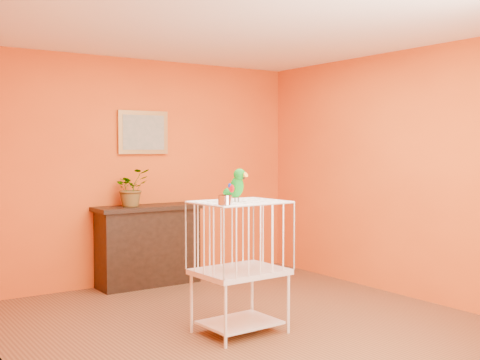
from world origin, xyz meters
TOP-DOWN VIEW (x-y plane):
  - ground at (0.00, 0.00)m, footprint 4.50×4.50m
  - room_shell at (0.00, 0.00)m, footprint 4.50×4.50m
  - console_cabinet at (-0.03, 2.03)m, footprint 1.23×0.44m
  - potted_plant at (-0.24, 2.07)m, footprint 0.43×0.47m
  - framed_picture at (0.00, 2.22)m, footprint 0.62×0.04m
  - birdcage at (-0.18, -0.04)m, footprint 0.75×0.59m
  - feed_cup at (-0.47, -0.26)m, footprint 0.11×0.11m
  - parrot at (-0.20, -0.03)m, footprint 0.15×0.25m

SIDE VIEW (x-z plane):
  - ground at x=0.00m, z-range 0.00..0.00m
  - console_cabinet at x=-0.03m, z-range 0.00..0.92m
  - birdcage at x=-0.18m, z-range 0.02..1.14m
  - potted_plant at x=-0.24m, z-range 0.91..1.24m
  - feed_cup at x=-0.47m, z-range 1.12..1.20m
  - parrot at x=-0.20m, z-range 1.12..1.40m
  - room_shell at x=0.00m, z-range -0.67..3.83m
  - framed_picture at x=0.00m, z-range 1.50..2.00m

